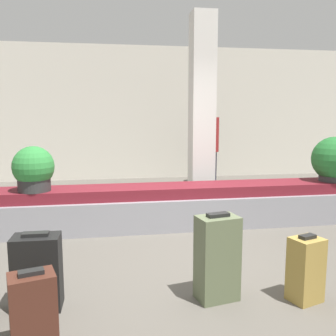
% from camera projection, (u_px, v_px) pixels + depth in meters
% --- Properties ---
extents(ground_plane, '(18.00, 18.00, 0.00)m').
position_uv_depth(ground_plane, '(188.00, 261.00, 4.08)').
color(ground_plane, '#59544C').
extents(back_wall, '(18.00, 0.06, 3.20)m').
position_uv_depth(back_wall, '(141.00, 113.00, 9.10)').
color(back_wall, beige).
rests_on(back_wall, ground_plane).
extents(carousel, '(6.72, 0.73, 0.59)m').
position_uv_depth(carousel, '(168.00, 207.00, 5.33)').
color(carousel, gray).
rests_on(carousel, ground_plane).
extents(pillar, '(0.38, 0.38, 3.20)m').
position_uv_depth(pillar, '(202.00, 113.00, 6.15)').
color(pillar, silver).
rests_on(pillar, ground_plane).
extents(suitcase_0, '(0.35, 0.29, 0.57)m').
position_uv_depth(suitcase_0, '(33.00, 312.00, 2.52)').
color(suitcase_0, '#472319').
rests_on(suitcase_0, ground_plane).
extents(suitcase_3, '(0.38, 0.25, 0.65)m').
position_uv_depth(suitcase_3, '(37.00, 272.00, 3.06)').
color(suitcase_3, black).
rests_on(suitcase_3, ground_plane).
extents(suitcase_5, '(0.38, 0.30, 0.77)m').
position_uv_depth(suitcase_5, '(217.00, 258.00, 3.20)').
color(suitcase_5, '#5B6647').
rests_on(suitcase_5, ground_plane).
extents(suitcase_6, '(0.31, 0.28, 0.59)m').
position_uv_depth(suitcase_6, '(306.00, 269.00, 3.18)').
color(suitcase_6, '#A3843D').
rests_on(suitcase_6, ground_plane).
extents(potted_plant_0, '(0.54, 0.54, 0.59)m').
position_uv_depth(potted_plant_0, '(34.00, 170.00, 4.87)').
color(potted_plant_0, '#2D2D2D').
rests_on(potted_plant_0, carousel).
extents(potted_plant_1, '(0.66, 0.66, 0.67)m').
position_uv_depth(potted_plant_1, '(334.00, 160.00, 5.58)').
color(potted_plant_1, '#2D2D2D').
rests_on(potted_plant_1, carousel).
extents(traveler_0, '(0.35, 0.35, 1.60)m').
position_uv_depth(traveler_0, '(210.00, 143.00, 8.44)').
color(traveler_0, '#282833').
rests_on(traveler_0, ground_plane).
extents(traveler_1, '(0.34, 0.36, 1.77)m').
position_uv_depth(traveler_1, '(209.00, 140.00, 7.34)').
color(traveler_1, '#282833').
rests_on(traveler_1, ground_plane).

